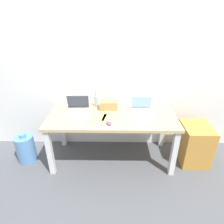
{
  "coord_description": "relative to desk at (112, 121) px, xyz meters",
  "views": [
    {
      "loc": [
        0.03,
        -2.32,
        1.98
      ],
      "look_at": [
        0.0,
        0.0,
        0.8
      ],
      "focal_mm": 30.3,
      "sensor_mm": 36.0,
      "label": 1
    }
  ],
  "objects": [
    {
      "name": "beer_bottle",
      "position": [
        -0.24,
        0.29,
        0.19
      ],
      "size": [
        0.06,
        0.06,
        0.24
      ],
      "color": "#99B7C1",
      "rests_on": "desk"
    },
    {
      "name": "cardboard_box",
      "position": [
        -0.05,
        0.2,
        0.16
      ],
      "size": [
        0.26,
        0.16,
        0.13
      ],
      "primitive_type": "cube",
      "rotation": [
        0.0,
        0.0,
        0.01
      ],
      "color": "tan",
      "rests_on": "desk"
    },
    {
      "name": "paper_sheet_center",
      "position": [
        -0.01,
        -0.03,
        0.1
      ],
      "size": [
        0.25,
        0.32,
        0.0
      ],
      "primitive_type": "cube",
      "rotation": [
        0.0,
        0.0,
        -0.15
      ],
      "color": "#F4E06B",
      "rests_on": "desk"
    },
    {
      "name": "paper_yellow_folder",
      "position": [
        -0.2,
        -0.1,
        0.1
      ],
      "size": [
        0.26,
        0.33,
        0.0
      ],
      "primitive_type": "cube",
      "rotation": [
        0.0,
        0.0,
        -0.19
      ],
      "color": "#F4E06B",
      "rests_on": "desk"
    },
    {
      "name": "ground_plane",
      "position": [
        0.0,
        0.0,
        -0.66
      ],
      "size": [
        8.0,
        8.0,
        0.0
      ],
      "primitive_type": "plane",
      "color": "#515459"
    },
    {
      "name": "water_cooler_jug",
      "position": [
        -1.3,
        -0.06,
        -0.44
      ],
      "size": [
        0.27,
        0.27,
        0.47
      ],
      "color": "#598CC6",
      "rests_on": "ground"
    },
    {
      "name": "desk",
      "position": [
        0.0,
        0.0,
        0.0
      ],
      "size": [
        1.78,
        0.78,
        0.75
      ],
      "color": "tan",
      "rests_on": "ground"
    },
    {
      "name": "computer_mouse",
      "position": [
        -0.04,
        -0.25,
        0.11
      ],
      "size": [
        0.1,
        0.12,
        0.03
      ],
      "primitive_type": "ellipsoid",
      "rotation": [
        0.0,
        0.0,
        0.5
      ],
      "color": "#724799",
      "rests_on": "desk"
    },
    {
      "name": "filing_cabinet",
      "position": [
        1.22,
        -0.02,
        -0.36
      ],
      "size": [
        0.4,
        0.48,
        0.59
      ],
      "primitive_type": "cube",
      "color": "#C68938",
      "rests_on": "ground"
    },
    {
      "name": "back_wall",
      "position": [
        0.0,
        0.45,
        0.64
      ],
      "size": [
        5.2,
        0.08,
        2.6
      ],
      "primitive_type": "cube",
      "color": "white",
      "rests_on": "ground"
    },
    {
      "name": "paper_sheet_front_right",
      "position": [
        0.38,
        -0.11,
        0.1
      ],
      "size": [
        0.28,
        0.34,
        0.0
      ],
      "primitive_type": "cube",
      "rotation": [
        0.0,
        0.0,
        0.28
      ],
      "color": "white",
      "rests_on": "desk"
    },
    {
      "name": "laptop_right",
      "position": [
        0.42,
        0.13,
        0.14
      ],
      "size": [
        0.3,
        0.23,
        0.21
      ],
      "color": "silver",
      "rests_on": "desk"
    },
    {
      "name": "paper_sheet_front_left",
      "position": [
        -0.43,
        -0.11,
        0.1
      ],
      "size": [
        0.3,
        0.35,
        0.0
      ],
      "primitive_type": "cube",
      "rotation": [
        0.0,
        0.0,
        -0.33
      ],
      "color": "white",
      "rests_on": "desk"
    },
    {
      "name": "laptop_left",
      "position": [
        -0.5,
        0.12,
        0.14
      ],
      "size": [
        0.32,
        0.24,
        0.22
      ],
      "color": "silver",
      "rests_on": "desk"
    }
  ]
}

